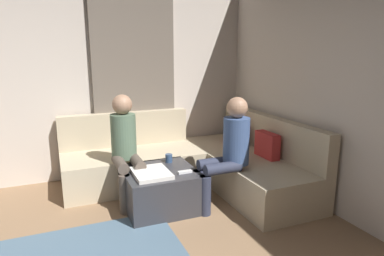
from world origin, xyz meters
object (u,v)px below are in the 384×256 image
at_px(game_remote, 185,172).
at_px(sectional_couch, 196,163).
at_px(person_on_couch_back, 228,148).
at_px(person_on_couch_side, 126,145).
at_px(ottoman, 160,189).
at_px(coffee_mug, 169,158).

bearing_deg(game_remote, sectional_couch, 147.44).
height_order(sectional_couch, person_on_couch_back, person_on_couch_back).
xyz_separation_m(sectional_couch, game_remote, (0.63, -0.40, 0.15)).
xyz_separation_m(sectional_couch, person_on_couch_side, (0.15, -0.91, 0.38)).
distance_m(ottoman, game_remote, 0.36).
bearing_deg(sectional_couch, person_on_couch_side, -80.81).
xyz_separation_m(game_remote, person_on_couch_side, (-0.49, -0.51, 0.23)).
bearing_deg(person_on_couch_side, sectional_couch, -170.81).
bearing_deg(game_remote, person_on_couch_back, 80.03).
distance_m(ottoman, person_on_couch_back, 0.85).
bearing_deg(coffee_mug, sectional_couch, 117.66).
distance_m(coffee_mug, person_on_couch_back, 0.72).
xyz_separation_m(sectional_couch, ottoman, (0.45, -0.62, -0.07)).
distance_m(person_on_couch_back, person_on_couch_side, 1.12).
height_order(ottoman, person_on_couch_back, person_on_couch_back).
relative_size(ottoman, person_on_couch_side, 0.63).
relative_size(coffee_mug, person_on_couch_side, 0.08).
bearing_deg(person_on_couch_back, person_on_couch_side, 59.70).
height_order(person_on_couch_back, person_on_couch_side, same).
relative_size(ottoman, coffee_mug, 8.00).
height_order(ottoman, coffee_mug, coffee_mug).
bearing_deg(game_remote, person_on_couch_side, -133.62).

